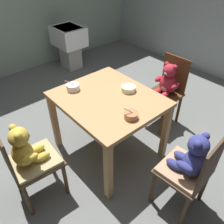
{
  "coord_description": "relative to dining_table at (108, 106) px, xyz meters",
  "views": [
    {
      "loc": [
        1.41,
        -1.18,
        1.97
      ],
      "look_at": [
        0.0,
        0.05,
        0.52
      ],
      "focal_mm": 36.83,
      "sensor_mm": 36.0,
      "label": 1
    }
  ],
  "objects": [
    {
      "name": "teddy_chair_near_front",
      "position": [
        -0.01,
        -0.87,
        -0.08
      ],
      "size": [
        0.4,
        0.43,
        0.88
      ],
      "rotation": [
        0.0,
        0.0,
        1.51
      ],
      "color": "#4A3421",
      "rests_on": "ground_plane"
    },
    {
      "name": "teddy_chair_near_right",
      "position": [
        0.93,
        0.06,
        -0.07
      ],
      "size": [
        0.41,
        0.42,
        0.87
      ],
      "rotation": [
        0.0,
        0.0,
        3.22
      ],
      "color": "#483424",
      "rests_on": "ground_plane"
    },
    {
      "name": "porridge_bowl_cream_far_center",
      "position": [
        0.04,
        0.23,
        0.13
      ],
      "size": [
        0.15,
        0.15,
        0.05
      ],
      "color": "beige",
      "rests_on": "dining_table"
    },
    {
      "name": "sink_basin",
      "position": [
        -2.05,
        0.84,
        -0.14
      ],
      "size": [
        0.54,
        0.45,
        0.75
      ],
      "color": "#B7B2A8",
      "rests_on": "ground_plane"
    },
    {
      "name": "porridge_bowl_white_near_left",
      "position": [
        -0.34,
        -0.18,
        0.13
      ],
      "size": [
        0.13,
        0.14,
        0.13
      ],
      "color": "white",
      "rests_on": "dining_table"
    },
    {
      "name": "dining_table",
      "position": [
        0.0,
        0.0,
        0.0
      ],
      "size": [
        0.99,
        0.86,
        0.73
      ],
      "color": "#B28150",
      "rests_on": "ground_plane"
    },
    {
      "name": "teddy_chair_far_center",
      "position": [
        0.05,
        0.88,
        -0.08
      ],
      "size": [
        0.39,
        0.43,
        0.86
      ],
      "rotation": [
        0.0,
        0.0,
        -1.54
      ],
      "color": "#543218",
      "rests_on": "ground_plane"
    },
    {
      "name": "porridge_bowl_terracotta_near_right",
      "position": [
        0.37,
        -0.06,
        0.13
      ],
      "size": [
        0.12,
        0.12,
        0.12
      ],
      "color": "#B3744C",
      "rests_on": "dining_table"
    },
    {
      "name": "ground_plane",
      "position": [
        0.0,
        0.0,
        -0.65
      ],
      "size": [
        5.2,
        5.2,
        0.04
      ],
      "color": "slate"
    }
  ]
}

